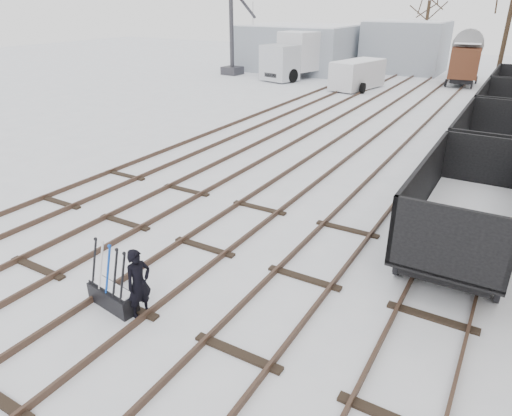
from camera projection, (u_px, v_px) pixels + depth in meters
The scene contains 16 objects.
ground at pixel (124, 306), 10.14m from camera, with size 120.00×120.00×0.00m, color white.
tracks at pixel (343, 147), 20.82m from camera, with size 13.90×52.00×0.16m.
shed_left at pixel (299, 48), 43.49m from camera, with size 10.00×8.00×4.10m.
shed_right at pixel (405, 46), 42.39m from camera, with size 7.00×6.00×4.50m.
ground_frame at pixel (113, 295), 10.01m from camera, with size 1.35×0.59×1.49m.
worker at pixel (139, 284), 9.53m from camera, with size 0.58×0.38×1.58m, color black.
freight_wagon_a at pixel (464, 220), 11.94m from camera, with size 2.43×6.06×2.48m.
freight_wagon_b at pixel (489, 155), 16.95m from camera, with size 2.43×6.06×2.48m.
freight_wagon_c at pixel (503, 119), 21.97m from camera, with size 2.43×6.06×2.48m.
freight_wagon_d at pixel (512, 97), 26.98m from camera, with size 2.43×6.06×2.48m.
box_van_wagon at pixel (465, 60), 35.46m from camera, with size 2.69×4.48×3.26m.
lorry at pixel (303, 54), 39.16m from camera, with size 4.10×8.72×3.80m.
panel_van at pixel (358, 74), 34.28m from camera, with size 3.03×5.12×2.11m.
crane at pixel (233, 51), 40.84m from camera, with size 1.64×4.55×7.77m.
tree_far_left at pixel (425, 36), 43.04m from camera, with size 0.30×0.30×6.17m, color black.
tree_far_right at pixel (506, 32), 30.34m from camera, with size 0.30×0.30×8.53m, color black.
Camera 1 is at (6.75, -5.67, 6.19)m, focal length 32.00 mm.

